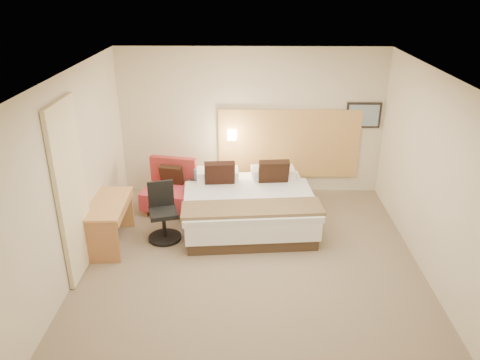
{
  "coord_description": "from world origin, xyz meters",
  "views": [
    {
      "loc": [
        -0.05,
        -5.73,
        3.82
      ],
      "look_at": [
        -0.17,
        0.7,
        0.99
      ],
      "focal_mm": 35.0,
      "sensor_mm": 36.0,
      "label": 1
    }
  ],
  "objects_px": {
    "side_table": "(199,192)",
    "desk": "(111,211)",
    "lounge_chair": "(170,190)",
    "desk_chair": "(163,217)",
    "bed": "(248,204)"
  },
  "relations": [
    {
      "from": "side_table",
      "to": "lounge_chair",
      "type": "bearing_deg",
      "value": -174.15
    },
    {
      "from": "desk_chair",
      "to": "bed",
      "type": "bearing_deg",
      "value": 22.22
    },
    {
      "from": "lounge_chair",
      "to": "desk_chair",
      "type": "height_order",
      "value": "desk_chair"
    },
    {
      "from": "desk_chair",
      "to": "side_table",
      "type": "bearing_deg",
      "value": 67.75
    },
    {
      "from": "desk_chair",
      "to": "desk",
      "type": "bearing_deg",
      "value": -165.57
    },
    {
      "from": "lounge_chair",
      "to": "desk_chair",
      "type": "xyz_separation_m",
      "value": [
        0.05,
        -1.03,
        0.02
      ]
    },
    {
      "from": "bed",
      "to": "desk_chair",
      "type": "distance_m",
      "value": 1.42
    },
    {
      "from": "bed",
      "to": "lounge_chair",
      "type": "relative_size",
      "value": 2.35
    },
    {
      "from": "side_table",
      "to": "desk",
      "type": "distance_m",
      "value": 1.76
    },
    {
      "from": "bed",
      "to": "desk",
      "type": "height_order",
      "value": "bed"
    },
    {
      "from": "lounge_chair",
      "to": "side_table",
      "type": "distance_m",
      "value": 0.5
    },
    {
      "from": "desk",
      "to": "side_table",
      "type": "bearing_deg",
      "value": 46.89
    },
    {
      "from": "lounge_chair",
      "to": "desk",
      "type": "xyz_separation_m",
      "value": [
        -0.69,
        -1.22,
        0.21
      ]
    },
    {
      "from": "desk",
      "to": "desk_chair",
      "type": "distance_m",
      "value": 0.79
    },
    {
      "from": "desk_chair",
      "to": "lounge_chair",
      "type": "bearing_deg",
      "value": 93.04
    }
  ]
}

